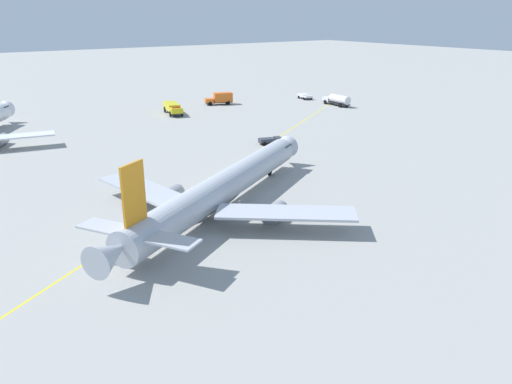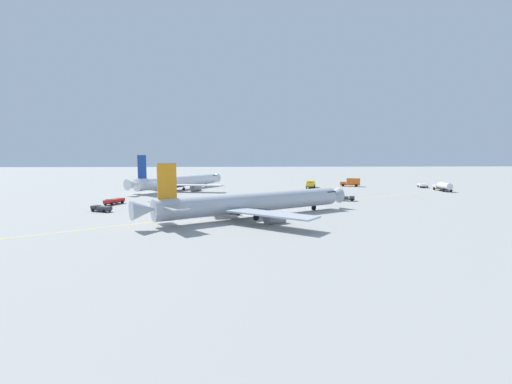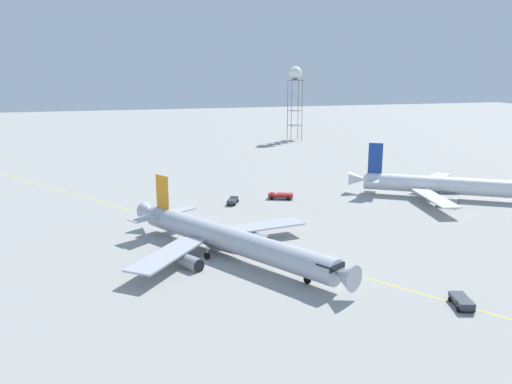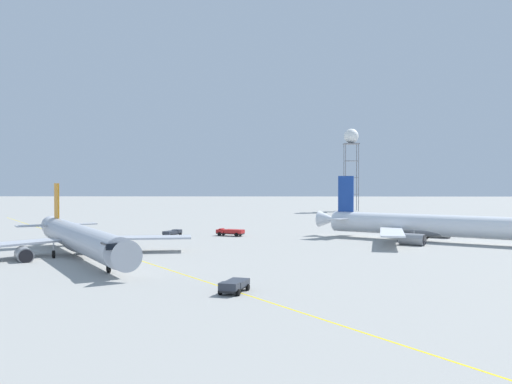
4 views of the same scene
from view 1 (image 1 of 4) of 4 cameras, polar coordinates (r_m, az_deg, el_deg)
name	(u,v)px [view 1 (image 1 of 4)]	position (r m, az deg, el deg)	size (l,w,h in m)	color
ground_plane	(200,206)	(64.66, -6.34, -1.59)	(600.00, 600.00, 0.00)	#9E9E99
airliner_main	(221,190)	(62.37, -3.99, 0.25)	(40.80, 31.28, 10.70)	#B2B7C1
fire_tender_truck	(173,108)	(125.67, -9.39, 9.38)	(5.00, 10.04, 2.50)	#232326
baggage_truck_truck	(271,140)	(94.98, 1.65, 5.87)	(4.61, 3.01, 1.22)	#232326
pushback_tug_truck	(305,96)	(147.30, 5.52, 10.73)	(3.35, 5.14, 1.30)	#232326
catering_truck_truck	(221,98)	(137.69, -4.03, 10.52)	(7.66, 4.68, 3.10)	#232326
fuel_tanker_truck	(337,100)	(137.32, 9.18, 10.26)	(3.21, 9.12, 2.87)	#232326
taxiway_centreline	(168,209)	(64.25, -9.87, -1.90)	(163.01, 106.65, 0.01)	yellow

